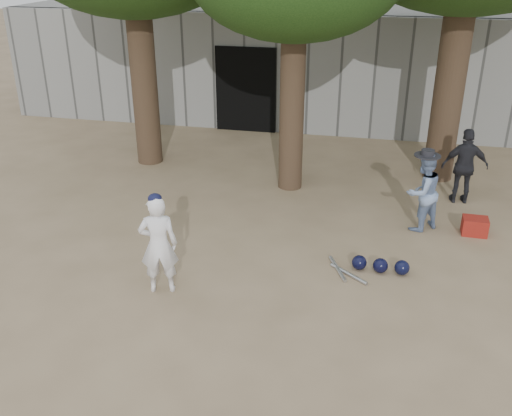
% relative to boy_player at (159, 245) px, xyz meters
% --- Properties ---
extents(ground, '(70.00, 70.00, 0.00)m').
position_rel_boy_player_xyz_m(ground, '(0.56, 0.05, -0.74)').
color(ground, '#937C5E').
rests_on(ground, ground).
extents(boy_player, '(0.62, 0.50, 1.48)m').
position_rel_boy_player_xyz_m(boy_player, '(0.00, 0.00, 0.00)').
color(boy_player, white).
rests_on(boy_player, ground).
extents(spectator_blue, '(0.85, 0.84, 1.39)m').
position_rel_boy_player_xyz_m(spectator_blue, '(3.69, 2.84, -0.04)').
color(spectator_blue, '#7C95C0').
rests_on(spectator_blue, ground).
extents(spectator_dark, '(0.89, 0.45, 1.47)m').
position_rel_boy_player_xyz_m(spectator_dark, '(4.51, 4.21, -0.01)').
color(spectator_dark, black).
rests_on(spectator_dark, ground).
extents(red_bag, '(0.43, 0.33, 0.30)m').
position_rel_boy_player_xyz_m(red_bag, '(4.62, 2.83, -0.59)').
color(red_bag, '#9E2B15').
rests_on(red_bag, ground).
extents(back_building, '(16.00, 5.24, 3.00)m').
position_rel_boy_player_xyz_m(back_building, '(0.56, 10.38, 0.76)').
color(back_building, gray).
rests_on(back_building, ground).
extents(helmet_row, '(0.87, 0.25, 0.23)m').
position_rel_boy_player_xyz_m(helmet_row, '(3.07, 1.20, -0.62)').
color(helmet_row, black).
rests_on(helmet_row, ground).
extents(bat_pile, '(0.65, 0.71, 0.06)m').
position_rel_boy_player_xyz_m(bat_pile, '(2.53, 1.04, -0.71)').
color(bat_pile, '#ABACB1').
rests_on(bat_pile, ground).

